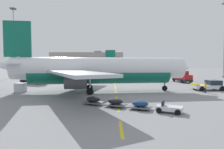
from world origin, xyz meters
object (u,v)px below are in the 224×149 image
apron_light_mast_near (14,35)px  baggage_train (128,104)px  catering_truck (34,77)px  fuel_service_truck (182,76)px  pushback_tug (209,85)px  airliner_foreground (98,70)px  ground_crew_worker (205,87)px  airliner_mid_left (82,69)px  uld_cargo_container (21,87)px

apron_light_mast_near → baggage_train: bearing=-53.3°
catering_truck → fuel_service_truck: 39.20m
pushback_tug → fuel_service_truck: fuel_service_truck is taller
airliner_foreground → baggage_train: bearing=-71.0°
apron_light_mast_near → ground_crew_worker: bearing=-37.8°
airliner_mid_left → catering_truck: (-8.10, -23.96, -1.64)m
pushback_tug → catering_truck: size_ratio=0.83×
catering_truck → pushback_tug: bearing=-16.7°
fuel_service_truck → catering_truck: bearing=-173.2°
airliner_foreground → airliner_mid_left: 39.20m
airliner_mid_left → catering_truck: 25.35m
fuel_service_truck → ground_crew_worker: fuel_service_truck is taller
pushback_tug → uld_cargo_container: bearing=-176.2°
catering_truck → baggage_train: (21.41, -26.71, -1.11)m
fuel_service_truck → ground_crew_worker: bearing=-98.7°
fuel_service_truck → ground_crew_worker: (-3.02, -19.64, -0.62)m
airliner_mid_left → baggage_train: 52.46m
baggage_train → ground_crew_worker: ground_crew_worker is taller
airliner_mid_left → pushback_tug: bearing=-49.6°
catering_truck → apron_light_mast_near: bearing=124.6°
airliner_foreground → apron_light_mast_near: size_ratio=1.30×
pushback_tug → catering_truck: (-38.36, 11.53, 0.74)m
pushback_tug → apron_light_mast_near: 71.05m
apron_light_mast_near → fuel_service_truck: bearing=-21.5°
airliner_mid_left → catering_truck: size_ratio=3.91×
catering_truck → airliner_mid_left: bearing=71.3°
baggage_train → fuel_service_truck: bearing=60.8°
airliner_mid_left → uld_cargo_container: 38.23m
catering_truck → fuel_service_truck: (38.92, 4.62, 0.00)m
fuel_service_truck → uld_cargo_container: 40.29m
airliner_foreground → ground_crew_worker: bearing=-2.6°
airliner_foreground → baggage_train: (4.31, -12.53, -3.42)m
airliner_foreground → pushback_tug: size_ratio=5.66×
pushback_tug → catering_truck: 40.06m
baggage_train → apron_light_mast_near: size_ratio=0.41×
pushback_tug → uld_cargo_container: pushback_tug is taller
ground_crew_worker → uld_cargo_container: ground_crew_worker is taller
airliner_mid_left → uld_cargo_container: bearing=-97.5°
airliner_foreground → catering_truck: airliner_foreground is taller
baggage_train → apron_light_mast_near: 69.42m
airliner_foreground → fuel_service_truck: size_ratio=4.79×
airliner_foreground → airliner_mid_left: airliner_foreground is taller
fuel_service_truck → apron_light_mast_near: (-57.87, 22.84, 14.91)m
airliner_mid_left → baggage_train: (13.31, -50.67, -2.75)m
airliner_foreground → baggage_train: size_ratio=3.14×
airliner_foreground → uld_cargo_container: airliner_foreground is taller
airliner_mid_left → ground_crew_worker: 47.93m
pushback_tug → catering_truck: catering_truck is taller
uld_cargo_container → airliner_mid_left: bearing=82.5°
airliner_foreground → uld_cargo_container: (-13.97, 0.32, -3.15)m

